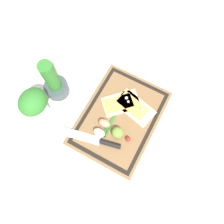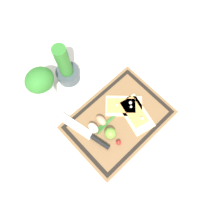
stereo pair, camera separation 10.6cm
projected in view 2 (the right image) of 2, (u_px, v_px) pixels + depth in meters
The scene contains 13 objects.
ground_plane at pixel (118, 120), 1.08m from camera, with size 6.00×6.00×0.00m, color silver.
cutting_board at pixel (118, 120), 1.07m from camera, with size 0.49×0.36×0.02m.
pizza_slice_near at pixel (135, 114), 1.07m from camera, with size 0.15×0.21×0.02m.
pizza_slice_far at pixel (123, 106), 1.08m from camera, with size 0.20×0.20×0.02m.
knife at pixel (92, 137), 1.03m from camera, with size 0.09×0.29×0.02m.
egg_brown at pixel (101, 120), 1.04m from camera, with size 0.04×0.06×0.04m, color tan.
egg_pink at pixel (93, 128), 1.03m from camera, with size 0.04×0.06×0.04m, color beige.
lime at pixel (110, 133), 1.01m from camera, with size 0.05×0.05×0.05m, color #70A838.
cherry_tomato_red at pixel (119, 142), 1.02m from camera, with size 0.02×0.02×0.02m, color red.
scallion_bunch at pixel (117, 114), 1.07m from camera, with size 0.28×0.03×0.01m.
herb_pot at pixel (66, 69), 1.07m from camera, with size 0.12×0.12×0.25m.
sauce_jar at pixel (96, 55), 1.15m from camera, with size 0.08×0.08×0.10m.
herb_glass at pixel (42, 83), 1.01m from camera, with size 0.14×0.12×0.21m.
Camera 2 is at (-0.24, -0.20, 1.03)m, focal length 35.00 mm.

